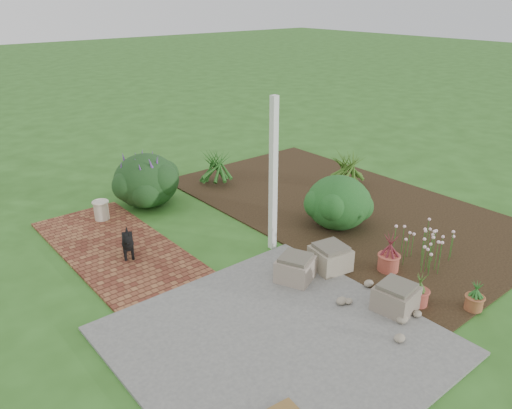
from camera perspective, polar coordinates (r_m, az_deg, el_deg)
ground at (r=8.01m, az=0.72°, el=-5.84°), size 80.00×80.00×0.00m
concrete_patio at (r=6.21m, az=2.41°, el=-15.28°), size 3.50×3.50×0.04m
brick_path at (r=8.56m, az=-15.82°, el=-4.64°), size 1.60×3.50×0.04m
garden_bed at (r=9.93m, az=9.91°, el=-0.15°), size 4.00×7.00×0.03m
veranda_post at (r=7.74m, az=1.99°, el=3.26°), size 0.10×0.10×2.50m
stone_trough_near at (r=6.85m, az=15.67°, el=-10.30°), size 0.55×0.55×0.32m
stone_trough_mid at (r=7.58m, az=8.48°, el=-6.11°), size 0.58×0.58×0.34m
stone_trough_far at (r=7.26m, az=4.52°, el=-7.38°), size 0.64×0.64×0.32m
black_dog at (r=7.99m, az=-14.46°, el=-4.13°), size 0.31×0.51×0.47m
cream_ceramic_urn at (r=9.51m, az=-17.27°, el=-0.65°), size 0.31×0.31×0.35m
evergreen_shrub at (r=8.85m, az=9.39°, el=0.39°), size 1.17×1.17×0.95m
agapanthus_clump_back at (r=10.78m, az=10.34°, el=4.41°), size 1.21×1.21×0.92m
agapanthus_clump_front at (r=10.81m, az=-4.65°, el=4.73°), size 1.15×1.15×0.91m
pink_flower_patch at (r=8.13m, az=18.89°, el=-4.17°), size 1.13×1.13×0.58m
terracotta_pot_bronze at (r=7.76m, az=14.89°, el=-6.41°), size 0.39×0.39×0.25m
terracotta_pot_small_left at (r=7.25m, az=23.66°, el=-10.24°), size 0.26×0.26×0.19m
terracotta_pot_small_right at (r=7.09m, az=18.06°, el=-10.02°), size 0.28×0.28×0.22m
purple_flowering_bush at (r=9.94m, az=-12.46°, el=2.84°), size 1.43×1.43×1.06m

